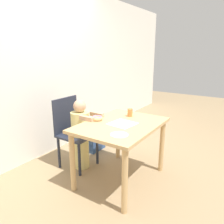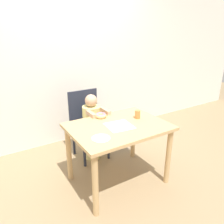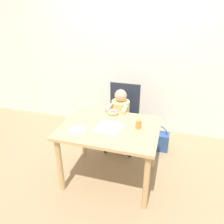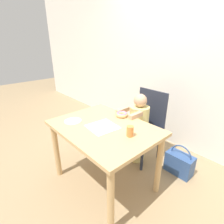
{
  "view_description": "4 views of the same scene",
  "coord_description": "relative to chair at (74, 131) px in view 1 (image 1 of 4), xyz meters",
  "views": [
    {
      "loc": [
        -2.03,
        -1.22,
        1.52
      ],
      "look_at": [
        -0.01,
        0.12,
        0.84
      ],
      "focal_mm": 35.0,
      "sensor_mm": 36.0,
      "label": 1
    },
    {
      "loc": [
        -1.21,
        -1.82,
        1.7
      ],
      "look_at": [
        -0.01,
        0.12,
        0.84
      ],
      "focal_mm": 35.0,
      "sensor_mm": 36.0,
      "label": 2
    },
    {
      "loc": [
        0.59,
        -1.97,
        1.92
      ],
      "look_at": [
        -0.01,
        0.12,
        0.84
      ],
      "focal_mm": 35.0,
      "sensor_mm": 36.0,
      "label": 3
    },
    {
      "loc": [
        1.21,
        -0.99,
        1.53
      ],
      "look_at": [
        -0.01,
        0.12,
        0.84
      ],
      "focal_mm": 28.0,
      "sensor_mm": 36.0,
      "label": 4
    }
  ],
  "objects": [
    {
      "name": "wall_back",
      "position": [
        0.03,
        0.63,
        0.77
      ],
      "size": [
        8.0,
        0.05,
        2.5
      ],
      "color": "silver",
      "rests_on": "ground_plane"
    },
    {
      "name": "napkin",
      "position": [
        0.03,
        -0.74,
        0.24
      ],
      "size": [
        0.3,
        0.3,
        0.0
      ],
      "color": "white",
      "rests_on": "dining_table"
    },
    {
      "name": "plate",
      "position": [
        -0.28,
        -0.89,
        0.24
      ],
      "size": [
        0.18,
        0.18,
        0.01
      ],
      "color": "silver",
      "rests_on": "dining_table"
    },
    {
      "name": "handbag",
      "position": [
        0.52,
        0.05,
        -0.35
      ],
      "size": [
        0.32,
        0.17,
        0.39
      ],
      "color": "#2D4C84",
      "rests_on": "ground_plane"
    },
    {
      "name": "chair",
      "position": [
        0.0,
        0.0,
        0.0
      ],
      "size": [
        0.43,
        0.43,
        0.93
      ],
      "color": "#232838",
      "rests_on": "ground_plane"
    },
    {
      "name": "donut",
      "position": [
        -0.02,
        -0.41,
        0.26
      ],
      "size": [
        0.14,
        0.14,
        0.05
      ],
      "color": "#DBB270",
      "rests_on": "dining_table"
    },
    {
      "name": "cup",
      "position": [
        0.33,
        -0.67,
        0.29
      ],
      "size": [
        0.06,
        0.06,
        0.1
      ],
      "color": "orange",
      "rests_on": "dining_table"
    },
    {
      "name": "ground_plane",
      "position": [
        0.03,
        -0.72,
        -0.48
      ],
      "size": [
        12.0,
        12.0,
        0.0
      ],
      "primitive_type": "plane",
      "color": "#997F5B"
    },
    {
      "name": "child_figure",
      "position": [
        0.0,
        -0.13,
        -0.02
      ],
      "size": [
        0.25,
        0.41,
        0.93
      ],
      "color": "#E0D17F",
      "rests_on": "ground_plane"
    },
    {
      "name": "dining_table",
      "position": [
        0.03,
        -0.72,
        0.13
      ],
      "size": [
        1.06,
        0.78,
        0.72
      ],
      "color": "tan",
      "rests_on": "ground_plane"
    }
  ]
}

